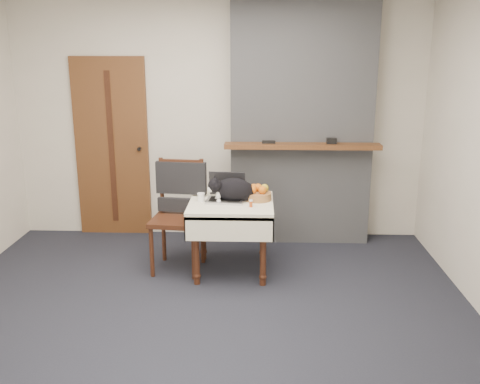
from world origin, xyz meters
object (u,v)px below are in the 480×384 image
(cat, at_px, (234,190))
(fruit_basket, at_px, (258,194))
(door, at_px, (112,148))
(pill_bottle, at_px, (251,203))
(side_table, at_px, (231,213))
(laptop, at_px, (226,193))
(cream_jar, at_px, (201,197))
(chair, at_px, (180,199))

(cat, height_order, fruit_basket, cat)
(door, bearing_deg, pill_bottle, -38.28)
(cat, height_order, pill_bottle, cat)
(door, bearing_deg, side_table, -37.77)
(side_table, distance_m, cat, 0.22)
(cat, xyz_separation_m, pill_bottle, (0.16, -0.18, -0.07))
(door, bearing_deg, laptop, -37.34)
(door, bearing_deg, cream_jar, -44.13)
(cream_jar, relative_size, chair, 0.07)
(side_table, height_order, fruit_basket, fruit_basket)
(laptop, xyz_separation_m, pill_bottle, (0.24, -0.22, -0.03))
(side_table, height_order, cat, cat)
(cream_jar, height_order, pill_bottle, cream_jar)
(laptop, xyz_separation_m, fruit_basket, (0.30, 0.02, -0.01))
(fruit_basket, relative_size, chair, 0.24)
(cat, bearing_deg, pill_bottle, -66.46)
(fruit_basket, bearing_deg, cream_jar, -171.98)
(cream_jar, bearing_deg, door, 135.87)
(door, height_order, side_table, door)
(cat, xyz_separation_m, fruit_basket, (0.22, 0.06, -0.05))
(pill_bottle, height_order, chair, chair)
(cat, bearing_deg, cream_jar, 166.09)
(laptop, bearing_deg, door, 147.74)
(cream_jar, distance_m, chair, 0.27)
(laptop, height_order, cat, laptop)
(pill_bottle, bearing_deg, door, 141.72)
(cat, xyz_separation_m, cream_jar, (-0.31, -0.02, -0.07))
(fruit_basket, bearing_deg, door, 148.57)
(chair, bearing_deg, fruit_basket, 1.48)
(door, xyz_separation_m, cream_jar, (1.11, -1.08, -0.26))
(fruit_basket, bearing_deg, laptop, -176.34)
(laptop, xyz_separation_m, cream_jar, (-0.23, -0.06, -0.02))
(pill_bottle, bearing_deg, chair, 156.11)
(cat, height_order, cream_jar, cat)
(laptop, bearing_deg, pill_bottle, -38.08)
(door, distance_m, laptop, 1.71)
(laptop, bearing_deg, chair, 174.73)
(side_table, relative_size, pill_bottle, 11.57)
(laptop, bearing_deg, cream_jar, -161.30)
(cream_jar, bearing_deg, chair, 148.27)
(side_table, relative_size, fruit_basket, 3.07)
(cat, relative_size, cream_jar, 6.82)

